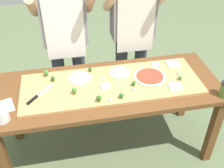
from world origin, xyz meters
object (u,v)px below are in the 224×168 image
(broccoli_floret_back_left, at_px, (90,69))
(cook_left, at_px, (65,32))
(cheese_crumble_c, at_px, (103,80))
(cheese_crumble_b, at_px, (110,100))
(cheese_crumble_e, at_px, (118,84))
(pizza_slice_near_left, at_px, (105,86))
(pizza_whole_white_garlic, at_px, (119,72))
(chefs_knife, at_px, (37,97))
(pizza_whole_tomato_red, at_px, (150,76))
(cheese_crumble_d, at_px, (179,73))
(pizza_whole_cheese_artichoke, at_px, (80,78))
(broccoli_floret_back_mid, at_px, (99,98))
(prep_table, at_px, (108,95))
(cheese_crumble_a, at_px, (134,89))
(pizza_slice_near_right, at_px, (173,64))
(broccoli_floret_front_left, at_px, (134,83))
(broccoli_floret_back_right, at_px, (180,78))
(broccoli_floret_center_left, at_px, (46,73))
(recipe_note, at_px, (5,106))
(broccoli_floret_front_mid, at_px, (121,96))
(flour_cup, at_px, (1,116))
(broccoli_floret_front_right, at_px, (74,90))
(broccoli_floret_center_right, at_px, (53,79))
(cook_right, at_px, (133,26))
(pizza_slice_center, at_px, (156,65))
(pizza_slice_far_left, at_px, (175,87))

(broccoli_floret_back_left, bearing_deg, cook_left, 117.06)
(broccoli_floret_back_left, distance_m, cheese_crumble_c, 0.17)
(cheese_crumble_b, xyz_separation_m, cheese_crumble_e, (0.10, 0.19, -0.00))
(pizza_slice_near_left, distance_m, cheese_crumble_b, 0.18)
(pizza_whole_white_garlic, bearing_deg, chefs_knife, -164.53)
(pizza_whole_tomato_red, distance_m, cheese_crumble_d, 0.25)
(pizza_whole_tomato_red, relative_size, cheese_crumble_d, 12.58)
(pizza_whole_cheese_artichoke, xyz_separation_m, broccoli_floret_back_mid, (0.11, -0.31, 0.03))
(prep_table, xyz_separation_m, broccoli_floret_back_left, (-0.12, 0.20, 0.15))
(cheese_crumble_a, xyz_separation_m, cook_left, (-0.48, 0.66, 0.21))
(pizza_slice_near_right, distance_m, broccoli_floret_front_left, 0.48)
(broccoli_floret_back_right, height_order, cheese_crumble_b, broccoli_floret_back_right)
(cheese_crumble_a, bearing_deg, chefs_knife, 175.54)
(broccoli_floret_center_left, bearing_deg, prep_table, -22.72)
(broccoli_floret_back_right, relative_size, recipe_note, 0.26)
(broccoli_floret_front_mid, bearing_deg, pizza_slice_near_right, 33.24)
(flour_cup, bearing_deg, pizza_slice_near_right, 16.10)
(broccoli_floret_front_mid, height_order, broccoli_floret_front_right, broccoli_floret_front_right)
(pizza_slice_near_right, distance_m, cheese_crumble_b, 0.74)
(flour_cup, bearing_deg, broccoli_floret_front_left, 10.04)
(broccoli_floret_front_mid, distance_m, cheese_crumble_d, 0.58)
(broccoli_floret_front_mid, xyz_separation_m, broccoli_floret_center_right, (-0.50, 0.32, 0.00))
(pizza_whole_white_garlic, xyz_separation_m, cheese_crumble_b, (-0.14, -0.34, 0.00))
(prep_table, height_order, pizza_whole_tomato_red, pizza_whole_tomato_red)
(broccoli_floret_back_right, xyz_separation_m, cook_right, (-0.26, 0.60, 0.20))
(pizza_whole_tomato_red, distance_m, pizza_slice_center, 0.20)
(broccoli_floret_front_right, xyz_separation_m, cheese_crumble_d, (0.89, 0.09, -0.03))
(chefs_knife, distance_m, cheese_crumble_a, 0.75)
(cheese_crumble_c, bearing_deg, pizza_whole_white_garlic, 26.60)
(pizza_whole_white_garlic, height_order, cheese_crumble_b, cheese_crumble_b)
(pizza_whole_cheese_artichoke, bearing_deg, pizza_slice_near_right, 3.58)
(broccoli_floret_back_right, height_order, cook_right, cook_right)
(pizza_whole_white_garlic, bearing_deg, cheese_crumble_e, -106.13)
(broccoli_floret_front_mid, height_order, broccoli_floret_back_left, broccoli_floret_front_mid)
(chefs_knife, relative_size, pizza_slice_near_left, 3.00)
(broccoli_floret_center_right, relative_size, cheese_crumble_e, 2.56)
(pizza_slice_far_left, distance_m, broccoli_floret_front_right, 0.80)
(broccoli_floret_center_left, relative_size, flour_cup, 0.60)
(pizza_whole_white_garlic, distance_m, pizza_slice_center, 0.35)
(pizza_whole_cheese_artichoke, xyz_separation_m, broccoli_floret_center_left, (-0.27, 0.09, 0.03))
(broccoli_floret_back_left, bearing_deg, broccoli_floret_front_right, -119.69)
(cheese_crumble_b, bearing_deg, pizza_slice_center, 39.62)
(broccoli_floret_front_mid, bearing_deg, broccoli_floret_back_mid, -178.36)
(cheese_crumble_e, xyz_separation_m, cook_right, (0.26, 0.57, 0.21))
(cheese_crumble_b, bearing_deg, recipe_note, 171.44)
(broccoli_floret_center_right, height_order, cook_right, cook_right)
(pizza_slice_far_left, relative_size, flour_cup, 0.99)
(pizza_slice_far_left, bearing_deg, broccoli_floret_front_right, 175.06)
(pizza_slice_near_left, distance_m, broccoli_floret_front_left, 0.23)
(cheese_crumble_e, bearing_deg, pizza_whole_cheese_artichoke, 154.88)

